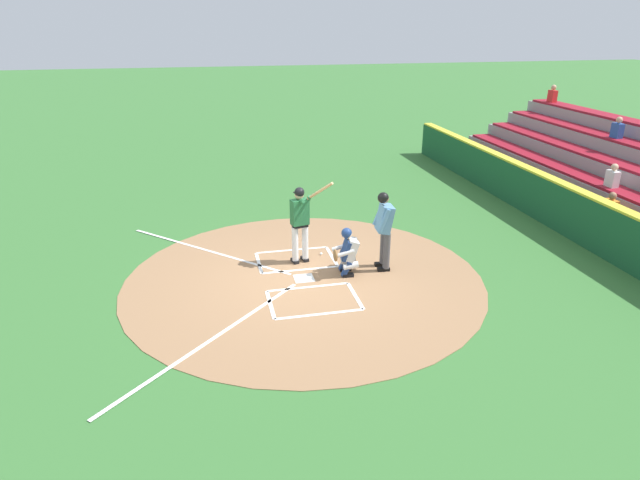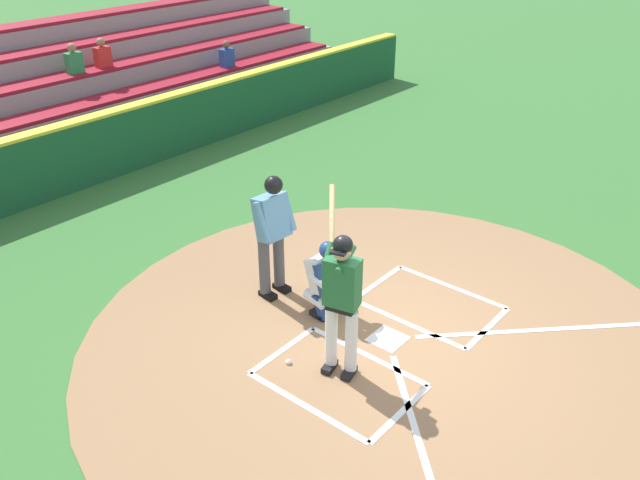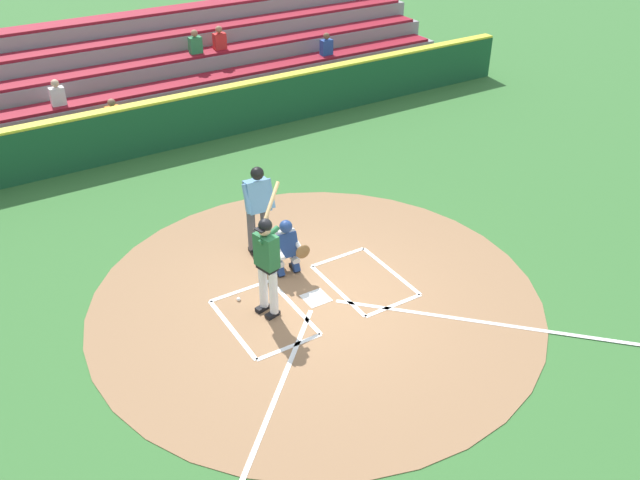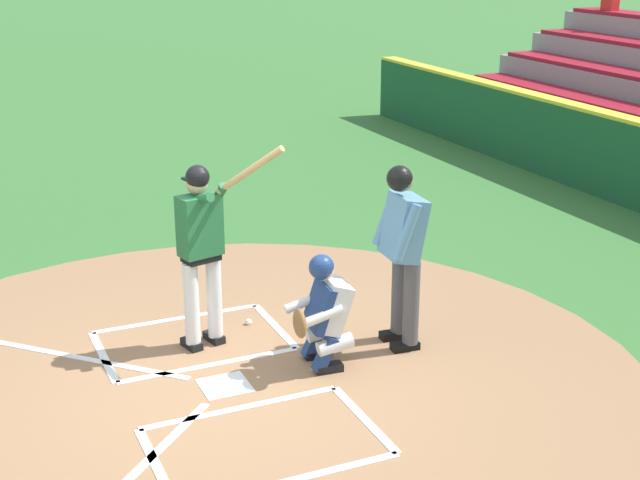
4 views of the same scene
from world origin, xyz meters
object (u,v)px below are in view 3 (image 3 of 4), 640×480
at_px(batter, 267,259).
at_px(catcher, 287,245).
at_px(plate_umpire, 258,204).
at_px(baseball, 239,299).

xyz_separation_m(batter, catcher, (-0.86, -0.90, -0.51)).
relative_size(plate_umpire, baseball, 25.20).
xyz_separation_m(catcher, plate_umpire, (0.11, -0.89, 0.49)).
distance_m(batter, catcher, 1.35).
height_order(batter, catcher, batter).
bearing_deg(catcher, batter, 46.17).
relative_size(batter, catcher, 1.88).
bearing_deg(batter, plate_umpire, -112.72).
height_order(catcher, baseball, catcher).
height_order(batter, plate_umpire, batter).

